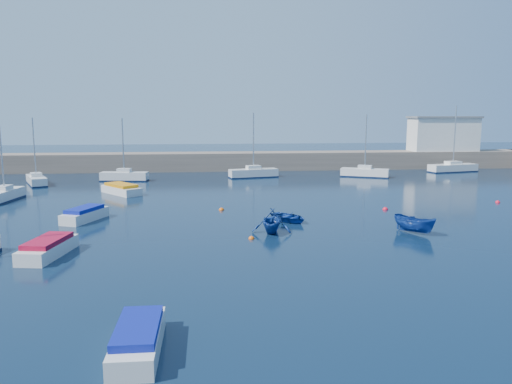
{
  "coord_description": "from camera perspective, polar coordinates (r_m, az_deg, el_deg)",
  "views": [
    {
      "loc": [
        -6.54,
        -27.9,
        8.37
      ],
      "look_at": [
        -2.21,
        14.59,
        1.6
      ],
      "focal_mm": 35.0,
      "sensor_mm": 36.0,
      "label": 1
    }
  ],
  "objects": [
    {
      "name": "dinghy_right",
      "position": [
        36.82,
        17.66,
        -3.55
      ],
      "size": [
        2.86,
        3.43,
        1.27
      ],
      "primitive_type": "imported",
      "rotation": [
        0.0,
        0.0,
        0.59
      ],
      "color": "navy",
      "rests_on": "ground"
    },
    {
      "name": "motorboat_2",
      "position": [
        53.97,
        -15.13,
        0.32
      ],
      "size": [
        4.74,
        5.3,
        1.09
      ],
      "rotation": [
        0.0,
        0.0,
        0.67
      ],
      "color": "silver",
      "rests_on": "ground"
    },
    {
      "name": "sailboat_3",
      "position": [
        53.87,
        -26.79,
        -0.28
      ],
      "size": [
        2.16,
        5.53,
        7.23
      ],
      "rotation": [
        0.0,
        0.0,
        -0.12
      ],
      "color": "silver",
      "rests_on": "ground"
    },
    {
      "name": "dinghy_center",
      "position": [
        39.01,
        3.77,
        -2.89
      ],
      "size": [
        3.86,
        4.09,
        0.69
      ],
      "primitive_type": "imported",
      "rotation": [
        0.0,
        0.0,
        0.62
      ],
      "color": "navy",
      "rests_on": "ground"
    },
    {
      "name": "dinghy_left",
      "position": [
        35.28,
        1.83,
        -3.3
      ],
      "size": [
        3.42,
        3.76,
        1.71
      ],
      "primitive_type": "imported",
      "rotation": [
        0.0,
        0.0,
        -0.21
      ],
      "color": "navy",
      "rests_on": "ground"
    },
    {
      "name": "ground",
      "position": [
        29.86,
        7.14,
        -7.35
      ],
      "size": [
        220.0,
        220.0,
        0.0
      ],
      "primitive_type": "plane",
      "color": "#0B1D32",
      "rests_on": "ground"
    },
    {
      "name": "sailboat_8",
      "position": [
        77.25,
        21.57,
        2.61
      ],
      "size": [
        7.5,
        3.5,
        9.42
      ],
      "rotation": [
        0.0,
        0.0,
        1.78
      ],
      "color": "silver",
      "rests_on": "ground"
    },
    {
      "name": "buoy_3",
      "position": [
        43.59,
        -3.97,
        -2.09
      ],
      "size": [
        0.46,
        0.46,
        0.46
      ],
      "primitive_type": "sphere",
      "color": "#E3570B",
      "rests_on": "ground"
    },
    {
      "name": "motorboat_0",
      "position": [
        32.13,
        -22.67,
        -5.89
      ],
      "size": [
        2.48,
        4.97,
        1.06
      ],
      "rotation": [
        0.0,
        0.0,
        -0.18
      ],
      "color": "silver",
      "rests_on": "ground"
    },
    {
      "name": "sailboat_7",
      "position": [
        67.68,
        12.32,
        2.22
      ],
      "size": [
        6.34,
        4.21,
        8.22
      ],
      "rotation": [
        0.0,
        0.0,
        1.13
      ],
      "color": "silver",
      "rests_on": "ground"
    },
    {
      "name": "sailboat_5",
      "position": [
        64.33,
        -14.82,
        1.78
      ],
      "size": [
        5.94,
        2.38,
        7.74
      ],
      "rotation": [
        0.0,
        0.0,
        1.44
      ],
      "color": "silver",
      "rests_on": "ground"
    },
    {
      "name": "sailboat_4",
      "position": [
        64.47,
        -23.8,
        1.28
      ],
      "size": [
        3.99,
        6.12,
        7.86
      ],
      "rotation": [
        0.0,
        0.0,
        0.43
      ],
      "color": "silver",
      "rests_on": "ground"
    },
    {
      "name": "buoy_0",
      "position": [
        33.68,
        -0.52,
        -5.39
      ],
      "size": [
        0.4,
        0.4,
        0.4
      ],
      "primitive_type": "sphere",
      "color": "#E3570B",
      "rests_on": "ground"
    },
    {
      "name": "motorboat_1",
      "position": [
        41.47,
        -18.99,
        -2.42
      ],
      "size": [
        3.08,
        4.65,
        1.08
      ],
      "rotation": [
        0.0,
        0.0,
        -0.38
      ],
      "color": "silver",
      "rests_on": "ground"
    },
    {
      "name": "harbor_office",
      "position": [
        82.51,
        20.6,
        6.16
      ],
      "size": [
        10.0,
        4.0,
        5.0
      ],
      "primitive_type": "cube",
      "color": "silver",
      "rests_on": "back_wall"
    },
    {
      "name": "sailboat_6",
      "position": [
        65.53,
        -0.29,
        2.22
      ],
      "size": [
        6.61,
        3.14,
        8.44
      ],
      "rotation": [
        0.0,
        0.0,
        1.79
      ],
      "color": "silver",
      "rests_on": "ground"
    },
    {
      "name": "back_wall",
      "position": [
        74.53,
        -0.75,
        3.56
      ],
      "size": [
        96.0,
        4.5,
        2.6
      ],
      "primitive_type": "cube",
      "color": "#706255",
      "rests_on": "ground"
    },
    {
      "name": "buoy_1",
      "position": [
        45.13,
        14.55,
        -1.98
      ],
      "size": [
        0.48,
        0.48,
        0.48
      ],
      "primitive_type": "sphere",
      "color": "red",
      "rests_on": "ground"
    },
    {
      "name": "buoy_4",
      "position": [
        52.38,
        25.9,
        -1.1
      ],
      "size": [
        0.43,
        0.43,
        0.43
      ],
      "primitive_type": "sphere",
      "color": "red",
      "rests_on": "ground"
    },
    {
      "name": "motorboat_3",
      "position": [
        18.86,
        -13.31,
        -15.97
      ],
      "size": [
        1.57,
        4.43,
        1.03
      ],
      "rotation": [
        0.0,
        0.0,
        -0.0
      ],
      "color": "silver",
      "rests_on": "ground"
    }
  ]
}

